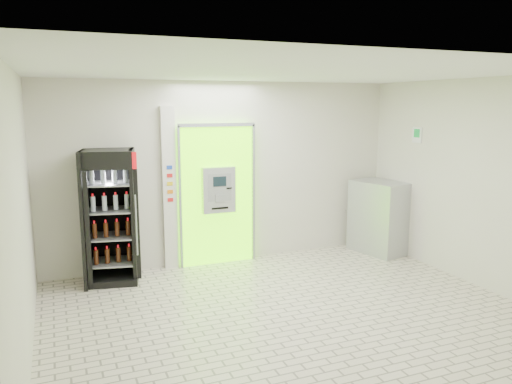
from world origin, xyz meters
TOP-DOWN VIEW (x-y plane):
  - ground at (0.00, 0.00)m, footprint 6.00×6.00m
  - room_shell at (0.00, 0.00)m, footprint 6.00×6.00m
  - atm_assembly at (-0.20, 2.41)m, footprint 1.30×0.24m
  - pillar at (-0.98, 2.45)m, footprint 0.22×0.11m
  - beverage_cooler at (-1.94, 2.17)m, footprint 0.86×0.82m
  - steel_cabinet at (2.67, 1.90)m, footprint 0.86×1.08m
  - exit_sign at (2.99, 1.40)m, footprint 0.02×0.22m

SIDE VIEW (x-z plane):
  - ground at x=0.00m, z-range 0.00..0.00m
  - steel_cabinet at x=2.67m, z-range 0.00..1.28m
  - beverage_cooler at x=-1.94m, z-range -0.04..1.94m
  - atm_assembly at x=-0.20m, z-range 0.01..2.34m
  - pillar at x=-0.98m, z-range 0.00..2.60m
  - room_shell at x=0.00m, z-range -1.16..4.84m
  - exit_sign at x=2.99m, z-range 1.99..2.25m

